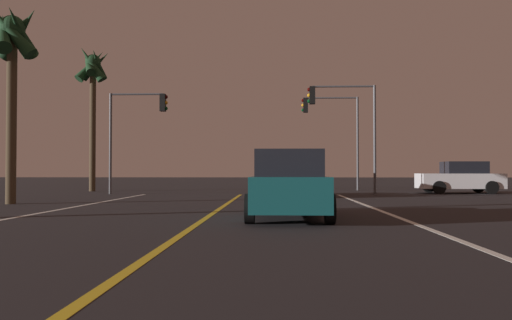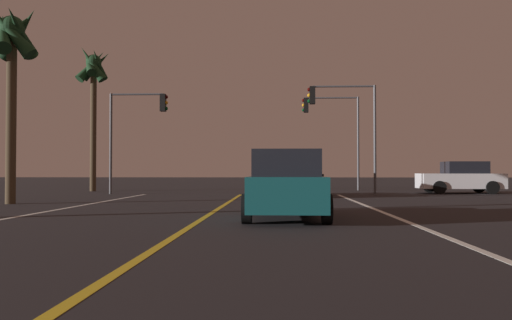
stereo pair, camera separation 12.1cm
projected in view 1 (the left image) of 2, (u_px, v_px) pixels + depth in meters
lane_edge_right at (458, 240)px, 8.94m from camera, size 0.16×34.14×0.01m
lane_center_divider at (176, 238)px, 9.12m from camera, size 0.16×34.14×0.01m
car_ahead_far at (301, 179)px, 24.69m from camera, size 2.02×4.30×1.70m
car_lead_same_lane at (288, 186)px, 12.95m from camera, size 2.02×4.30×1.70m
car_crossing_side at (460, 178)px, 27.81m from camera, size 4.30×2.02×1.70m
traffic_light_near_right at (342, 113)px, 26.57m from camera, size 3.51×0.36×5.59m
traffic_light_near_left at (138, 119)px, 26.96m from camera, size 3.07×0.36×5.25m
traffic_light_far_right at (331, 121)px, 32.06m from camera, size 3.53×0.36×5.78m
palm_tree_left_mid at (12, 45)px, 18.86m from camera, size 2.27×2.22×7.30m
palm_tree_left_far at (93, 76)px, 30.64m from camera, size 2.14×2.10×8.61m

